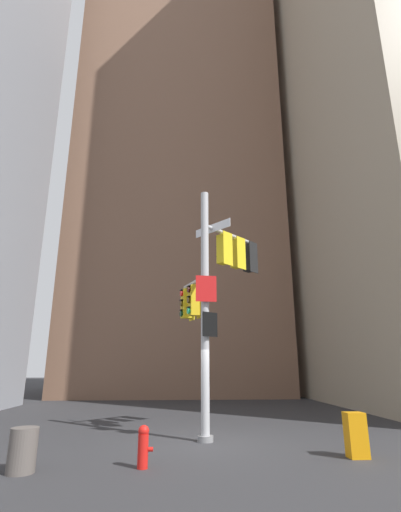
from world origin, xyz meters
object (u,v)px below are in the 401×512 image
object	(u,v)px
signal_pole_assembly	(214,286)
fire_hydrant	(143,445)
newspaper_box	(356,435)
trash_bin	(23,450)

from	to	relation	value
signal_pole_assembly	fire_hydrant	xyz separation A→B (m)	(-1.84, -3.46, -4.12)
signal_pole_assembly	newspaper_box	world-z (taller)	signal_pole_assembly
newspaper_box	trash_bin	distance (m)	7.30
signal_pole_assembly	trash_bin	bearing A→B (deg)	-138.83
fire_hydrant	newspaper_box	world-z (taller)	newspaper_box
fire_hydrant	trash_bin	xyz separation A→B (m)	(-2.38, -0.23, -0.02)
fire_hydrant	trash_bin	distance (m)	2.39
fire_hydrant	newspaper_box	size ratio (longest dim) A/B	0.85
signal_pole_assembly	fire_hydrant	bearing A→B (deg)	-117.97
signal_pole_assembly	trash_bin	xyz separation A→B (m)	(-4.21, -3.69, -4.14)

